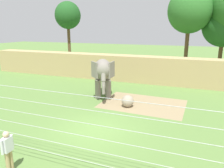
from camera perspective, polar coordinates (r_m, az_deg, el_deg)
The scene contains 10 objects.
ground_plane at distance 11.75m, azimuth -4.54°, elevation -12.00°, with size 120.00×120.00×0.00m, color #5B7F3D.
dirt_patch at distance 15.62m, azimuth 8.16°, elevation -5.18°, with size 5.75×4.05×0.01m, color #937F5B.
embankment_wall at distance 21.67m, azimuth 8.39°, elevation 3.89°, with size 36.00×1.80×2.57m, color tan.
elephant at distance 16.55m, azimuth -2.43°, elevation 3.17°, with size 2.59×3.74×2.98m.
enrichment_ball at distance 14.81m, azimuth 4.14°, elevation -4.50°, with size 0.83×0.83×0.83m, color gray.
cable_fence at distance 8.42m, azimuth -14.92°, elevation -11.47°, with size 12.75×0.25×3.21m.
zookeeper at distance 9.08m, azimuth -25.78°, elevation -15.43°, with size 0.23×0.58×1.67m.
tree_far_left at distance 26.76m, azimuth 19.79°, elevation 17.74°, with size 4.80×4.80×9.66m.
tree_left_of_centre at distance 33.52m, azimuth -11.58°, elevation 17.21°, with size 3.73×3.73×8.98m.
tree_behind_wall at distance 28.44m, azimuth 27.44°, elevation 13.67°, with size 4.78×4.78×8.11m.
Camera 1 is at (4.60, -9.45, 5.25)m, focal length 34.64 mm.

